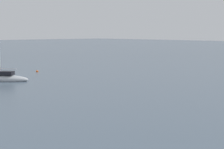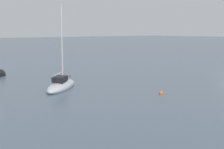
% 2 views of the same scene
% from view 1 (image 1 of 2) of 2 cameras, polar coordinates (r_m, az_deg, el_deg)
% --- Properties ---
extents(sailboat_grey_near, '(6.83, 7.46, 10.62)m').
position_cam_1_polar(sailboat_grey_near, '(53.31, -18.80, -0.70)').
color(sailboat_grey_near, '#ADB2B7').
rests_on(sailboat_grey_near, ground_plane).
extents(mooring_buoy_near, '(0.46, 0.46, 0.46)m').
position_cam_1_polar(mooring_buoy_near, '(64.04, -13.33, 0.55)').
color(mooring_buoy_near, '#EA5914').
rests_on(mooring_buoy_near, ground_plane).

